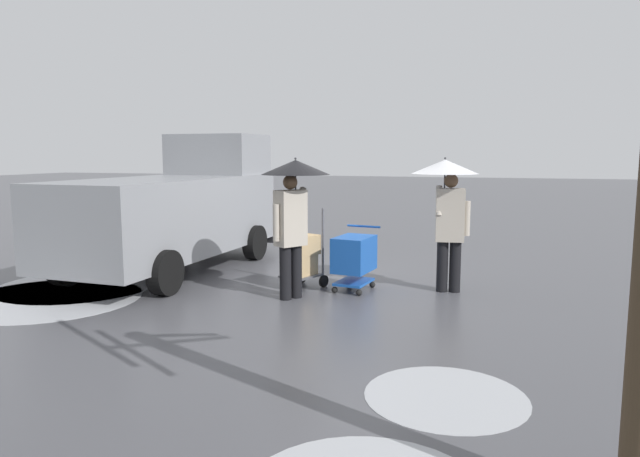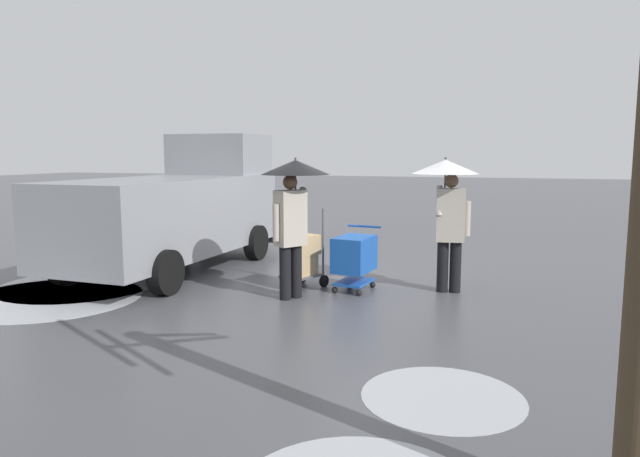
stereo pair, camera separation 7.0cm
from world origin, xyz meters
The scene contains 9 objects.
ground_plane centered at (0.00, 0.00, 0.00)m, with size 90.00×90.00×0.00m, color #4C4C51.
slush_patch_near_cluster centered at (-2.27, 4.09, 0.00)m, with size 1.49×1.49×0.01m, color #ADAFB5.
slush_patch_under_van centered at (3.86, 2.30, 0.00)m, with size 2.78×2.78×0.01m, color #ADAFB5.
slush_patch_mid_street centered at (4.06, 1.41, 0.00)m, with size 2.63×2.63×0.01m, color silver.
cargo_van_parked_right centered at (3.20, -0.35, 1.18)m, with size 2.31×5.39×2.60m.
shopping_cart_vendor centered at (-0.46, 0.35, 0.57)m, with size 0.65×0.88×1.02m.
hand_dolly_boxes centered at (0.40, 0.46, 0.54)m, with size 0.72×0.83×1.32m.
pedestrian_pink_side centered at (-1.87, -0.03, 1.57)m, with size 1.04×1.04×2.15m.
pedestrian_black_side centered at (0.30, 1.10, 1.58)m, with size 1.04×1.04×2.15m.
Camera 2 is at (-2.75, 9.19, 2.21)m, focal length 32.30 mm.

